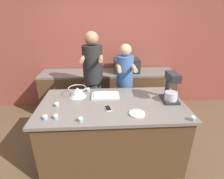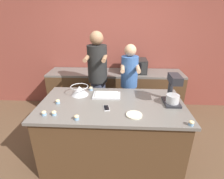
% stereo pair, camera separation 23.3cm
% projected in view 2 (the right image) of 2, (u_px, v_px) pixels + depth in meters
% --- Properties ---
extents(ground_plane, '(16.00, 16.00, 0.00)m').
position_uv_depth(ground_plane, '(112.00, 155.00, 2.72)').
color(ground_plane, brown).
extents(back_wall, '(10.00, 0.06, 2.70)m').
position_uv_depth(back_wall, '(116.00, 47.00, 3.79)').
color(back_wall, brown).
rests_on(back_wall, ground_plane).
extents(island_counter, '(1.95, 1.04, 0.90)m').
position_uv_depth(island_counter, '(112.00, 131.00, 2.54)').
color(island_counter, '#4C331E').
rests_on(island_counter, ground_plane).
extents(back_counter, '(2.80, 0.60, 0.90)m').
position_uv_depth(back_counter, '(115.00, 92.00, 3.83)').
color(back_counter, '#4C331E').
rests_on(back_counter, ground_plane).
extents(person_left, '(0.34, 0.50, 1.77)m').
position_uv_depth(person_left, '(98.00, 81.00, 3.05)').
color(person_left, '#33384C').
rests_on(person_left, ground_plane).
extents(person_right, '(0.31, 0.48, 1.57)m').
position_uv_depth(person_right, '(129.00, 87.00, 3.06)').
color(person_right, brown).
rests_on(person_right, ground_plane).
extents(stand_mixer, '(0.20, 0.30, 0.40)m').
position_uv_depth(stand_mixer, '(173.00, 91.00, 2.29)').
color(stand_mixer, '#232328').
rests_on(stand_mixer, island_counter).
extents(mixing_bowl, '(0.26, 0.26, 0.14)m').
position_uv_depth(mixing_bowl, '(80.00, 90.00, 2.58)').
color(mixing_bowl, '#BCBCC1').
rests_on(mixing_bowl, island_counter).
extents(baking_tray, '(0.40, 0.24, 0.04)m').
position_uv_depth(baking_tray, '(107.00, 95.00, 2.56)').
color(baking_tray, '#BCBCC1').
rests_on(baking_tray, island_counter).
extents(microwave_oven, '(0.51, 0.39, 0.28)m').
position_uv_depth(microwave_oven, '(134.00, 66.00, 3.58)').
color(microwave_oven, black).
rests_on(microwave_oven, back_counter).
extents(cell_phone, '(0.10, 0.16, 0.01)m').
position_uv_depth(cell_phone, '(106.00, 108.00, 2.23)').
color(cell_phone, silver).
rests_on(cell_phone, island_counter).
extents(small_plate, '(0.19, 0.19, 0.02)m').
position_uv_depth(small_plate, '(134.00, 115.00, 2.07)').
color(small_plate, beige).
rests_on(small_plate, island_counter).
extents(cupcake_0, '(0.06, 0.06, 0.06)m').
position_uv_depth(cupcake_0, '(44.00, 113.00, 2.07)').
color(cupcake_0, '#759EC6').
rests_on(cupcake_0, island_counter).
extents(cupcake_1, '(0.06, 0.06, 0.06)m').
position_uv_depth(cupcake_1, '(77.00, 117.00, 1.98)').
color(cupcake_1, '#759EC6').
rests_on(cupcake_1, island_counter).
extents(cupcake_2, '(0.06, 0.06, 0.06)m').
position_uv_depth(cupcake_2, '(54.00, 113.00, 2.07)').
color(cupcake_2, '#759EC6').
rests_on(cupcake_2, island_counter).
extents(cupcake_3, '(0.06, 0.06, 0.06)m').
position_uv_depth(cupcake_3, '(91.00, 88.00, 2.75)').
color(cupcake_3, '#759EC6').
rests_on(cupcake_3, island_counter).
extents(cupcake_4, '(0.06, 0.06, 0.06)m').
position_uv_depth(cupcake_4, '(191.00, 123.00, 1.88)').
color(cupcake_4, '#759EC6').
rests_on(cupcake_4, island_counter).
extents(cupcake_5, '(0.06, 0.06, 0.06)m').
position_uv_depth(cupcake_5, '(58.00, 101.00, 2.34)').
color(cupcake_5, '#759EC6').
rests_on(cupcake_5, island_counter).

